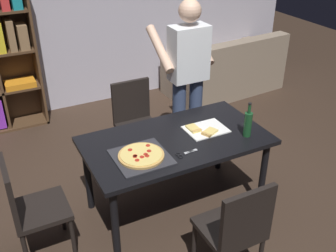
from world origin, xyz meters
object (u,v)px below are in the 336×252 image
object	(u,v)px
chair_near_camera	(236,227)
kitchen_scissors	(183,154)
chair_far_side	(135,118)
couch	(226,73)
dining_table	(176,146)
chair_left_end	(28,205)
wine_bottle	(248,124)
person_serving_pizza	(187,74)
pepperoni_pizza_on_tray	(141,156)

from	to	relation	value
chair_near_camera	kitchen_scissors	distance (m)	0.72
chair_far_side	couch	world-z (taller)	chair_far_side
dining_table	kitchen_scissors	bearing A→B (deg)	-104.33
chair_left_end	wine_bottle	bearing A→B (deg)	-7.15
chair_left_end	person_serving_pizza	bearing A→B (deg)	21.49
dining_table	chair_far_side	world-z (taller)	chair_far_side
chair_near_camera	chair_left_end	size ratio (longest dim) A/B	1.00
chair_left_end	wine_bottle	world-z (taller)	wine_bottle
pepperoni_pizza_on_tray	dining_table	bearing A→B (deg)	18.73
kitchen_scissors	dining_table	bearing A→B (deg)	75.67
couch	wine_bottle	distance (m)	2.65
chair_far_side	pepperoni_pizza_on_tray	distance (m)	1.15
couch	kitchen_scissors	bearing A→B (deg)	-131.40
chair_near_camera	chair_far_side	world-z (taller)	same
chair_far_side	kitchen_scissors	size ratio (longest dim) A/B	4.63
dining_table	person_serving_pizza	world-z (taller)	person_serving_pizza
dining_table	chair_far_side	size ratio (longest dim) A/B	1.76
couch	pepperoni_pizza_on_tray	distance (m)	3.15
chair_left_end	pepperoni_pizza_on_tray	distance (m)	0.94
kitchen_scissors	chair_near_camera	bearing A→B (deg)	-84.73
couch	wine_bottle	world-z (taller)	wine_bottle
chair_far_side	person_serving_pizza	xyz separation A→B (m)	(0.50, -0.22, 0.49)
chair_near_camera	couch	distance (m)	3.48
pepperoni_pizza_on_tray	wine_bottle	distance (m)	0.97
chair_near_camera	wine_bottle	distance (m)	0.97
dining_table	couch	size ratio (longest dim) A/B	0.90
chair_near_camera	kitchen_scissors	world-z (taller)	chair_near_camera
person_serving_pizza	kitchen_scissors	size ratio (longest dim) A/B	9.00
wine_bottle	kitchen_scissors	size ratio (longest dim) A/B	1.63
chair_near_camera	chair_left_end	xyz separation A→B (m)	(-1.28, 0.92, 0.00)
pepperoni_pizza_on_tray	chair_left_end	bearing A→B (deg)	171.79
chair_far_side	couch	size ratio (longest dim) A/B	0.51
person_serving_pizza	wine_bottle	xyz separation A→B (m)	(0.07, -0.93, -0.13)
chair_far_side	pepperoni_pizza_on_tray	bearing A→B (deg)	-109.97
chair_left_end	couch	distance (m)	3.76
couch	chair_far_side	bearing A→B (deg)	-150.77
chair_near_camera	wine_bottle	bearing A→B (deg)	50.22
chair_left_end	chair_near_camera	bearing A→B (deg)	-35.78
chair_left_end	kitchen_scissors	bearing A→B (deg)	-11.37
couch	wine_bottle	size ratio (longest dim) A/B	5.57
chair_far_side	person_serving_pizza	size ratio (longest dim) A/B	0.51
person_serving_pizza	pepperoni_pizza_on_tray	size ratio (longest dim) A/B	4.07
dining_table	chair_far_side	distance (m)	0.93
chair_left_end	person_serving_pizza	size ratio (longest dim) A/B	0.51
chair_left_end	wine_bottle	size ratio (longest dim) A/B	2.85
couch	kitchen_scissors	xyz separation A→B (m)	(-1.97, -2.23, 0.45)
chair_far_side	couch	bearing A→B (deg)	29.23
pepperoni_pizza_on_tray	kitchen_scissors	xyz separation A→B (m)	(0.32, -0.11, -0.01)
chair_left_end	pepperoni_pizza_on_tray	bearing A→B (deg)	-8.21
dining_table	chair_near_camera	size ratio (longest dim) A/B	1.76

